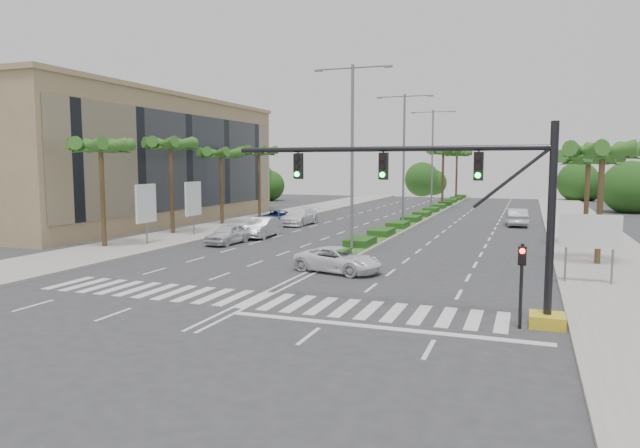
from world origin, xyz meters
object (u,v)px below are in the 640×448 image
object	(u,v)px
car_parked_a	(228,234)
car_right	(516,217)
car_parked_b	(262,227)
car_parked_c	(274,218)
car_parked_d	(299,217)
car_crossing	(338,260)

from	to	relation	value
car_parked_a	car_right	world-z (taller)	car_right
car_parked_a	car_parked_b	bearing A→B (deg)	83.83
car_parked_c	car_parked_d	bearing A→B (deg)	28.92
car_parked_a	car_parked_c	xyz separation A→B (m)	(-2.22, 12.78, -0.02)
car_parked_a	car_right	xyz separation A→B (m)	(19.30, 20.15, 0.09)
car_parked_c	car_parked_d	xyz separation A→B (m)	(2.10, 1.13, 0.09)
car_crossing	car_parked_b	bearing A→B (deg)	55.19
car_parked_d	car_parked_b	bearing A→B (deg)	-83.44
car_parked_c	car_right	xyz separation A→B (m)	(21.52, 7.37, 0.11)
car_parked_b	car_right	bearing A→B (deg)	38.21
car_parked_a	car_crossing	distance (m)	13.27
car_parked_c	car_right	size ratio (longest dim) A/B	1.03
car_parked_b	car_parked_d	bearing A→B (deg)	92.30
car_parked_a	car_parked_c	world-z (taller)	car_parked_a
car_parked_b	car_right	size ratio (longest dim) A/B	0.97
car_parked_b	car_parked_d	distance (m)	9.70
car_parked_b	car_right	world-z (taller)	car_right
car_parked_b	car_parked_c	size ratio (longest dim) A/B	0.94
car_parked_a	car_parked_c	distance (m)	12.97
car_parked_b	car_parked_c	world-z (taller)	car_parked_b
car_parked_c	car_right	bearing A→B (deg)	19.55
car_right	car_parked_c	bearing A→B (deg)	12.93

